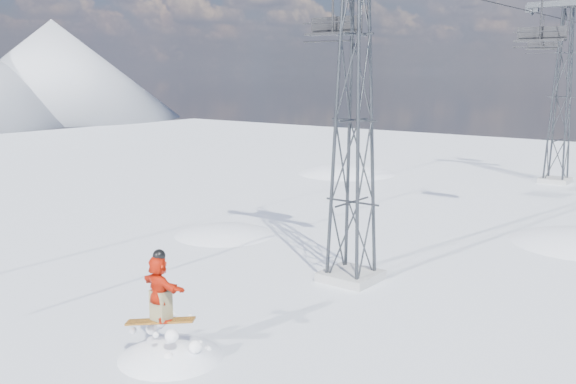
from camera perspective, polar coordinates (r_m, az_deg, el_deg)
name	(u,v)px	position (r m, az deg, el deg)	size (l,w,h in m)	color
ground	(157,353)	(17.17, -11.53, -13.88)	(120.00, 120.00, 0.00)	white
snow_terrain	(387,361)	(39.24, 8.76, -14.62)	(39.00, 37.00, 22.00)	white
lift_tower_near	(354,121)	(21.33, 5.86, 6.29)	(5.20, 1.80, 11.43)	#999999
lift_tower_far	(561,98)	(44.57, 23.14, 7.73)	(5.20, 1.80, 11.43)	#999999
lift_chair_near	(334,27)	(24.25, 4.09, 14.40)	(2.20, 0.63, 2.73)	black
lift_chair_mid	(540,35)	(31.66, 21.53, 12.83)	(2.19, 0.63, 2.71)	black
lift_chair_far	(542,46)	(47.81, 21.68, 11.97)	(2.07, 0.59, 2.57)	black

